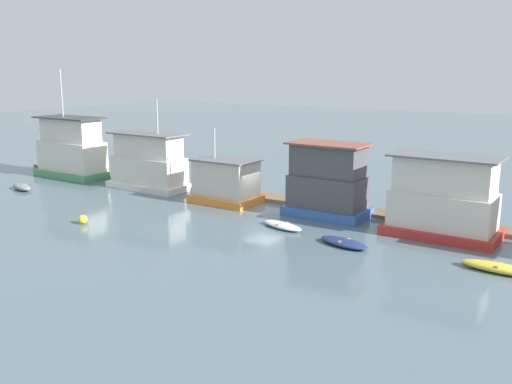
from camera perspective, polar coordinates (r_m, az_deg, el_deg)
ground_plane at (r=43.00m, az=0.73°, el=-1.58°), size 200.00×200.00×0.00m
dock_walkway at (r=45.08m, az=2.47°, el=-0.74°), size 59.60×1.96×0.30m
houseboat_green at (r=57.25m, az=-17.95°, el=3.98°), size 7.30×3.62×10.19m
houseboat_white at (r=50.25m, az=-10.68°, el=2.81°), size 7.33×3.42×7.73m
houseboat_orange at (r=44.37m, az=-3.01°, el=1.03°), size 5.11×3.57×5.79m
houseboat_blue at (r=40.41m, az=7.18°, el=0.95°), size 5.76×3.43×5.25m
houseboat_red at (r=37.24m, az=18.23°, el=-0.69°), size 6.93×3.94×5.13m
dinghy_grey at (r=53.06m, az=-22.38°, el=0.46°), size 2.98×1.61×0.53m
dinghy_white at (r=37.66m, az=2.67°, el=-3.36°), size 3.49×2.01×0.35m
dinghy_navy at (r=34.38m, az=8.79°, el=-5.02°), size 3.55×2.08×0.39m
dinghy_yellow at (r=32.30m, az=23.08°, el=-6.99°), size 3.91×1.40×0.47m
mooring_post_near_right at (r=42.33m, az=5.33°, el=-0.46°), size 0.28×0.28×2.02m
mooring_post_centre at (r=39.42m, az=15.71°, el=-2.37°), size 0.32×0.32×1.32m
mooring_post_far_left at (r=49.73m, az=-8.19°, el=1.25°), size 0.27×0.27×1.75m
buoy_yellow at (r=40.34m, az=-16.92°, el=-2.63°), size 0.62×0.62×0.62m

